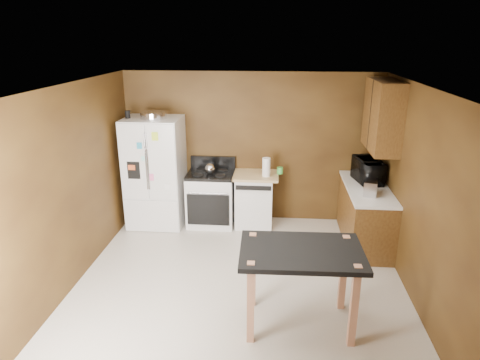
# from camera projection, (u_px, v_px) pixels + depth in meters

# --- Properties ---
(floor) EXTENTS (4.50, 4.50, 0.00)m
(floor) POSITION_uv_depth(u_px,v_px,m) (239.00, 288.00, 5.43)
(floor) COLOR beige
(floor) RESTS_ON ground
(ceiling) EXTENTS (4.50, 4.50, 0.00)m
(ceiling) POSITION_uv_depth(u_px,v_px,m) (239.00, 88.00, 4.62)
(ceiling) COLOR white
(ceiling) RESTS_ON ground
(wall_back) EXTENTS (4.20, 0.00, 4.20)m
(wall_back) POSITION_uv_depth(u_px,v_px,m) (251.00, 148.00, 7.15)
(wall_back) COLOR #573B17
(wall_back) RESTS_ON ground
(wall_front) EXTENTS (4.20, 0.00, 4.20)m
(wall_front) POSITION_uv_depth(u_px,v_px,m) (209.00, 314.00, 2.90)
(wall_front) COLOR #573B17
(wall_front) RESTS_ON ground
(wall_left) EXTENTS (0.00, 4.50, 4.50)m
(wall_left) POSITION_uv_depth(u_px,v_px,m) (67.00, 190.00, 5.20)
(wall_left) COLOR #573B17
(wall_left) RESTS_ON ground
(wall_right) EXTENTS (0.00, 4.50, 4.50)m
(wall_right) POSITION_uv_depth(u_px,v_px,m) (423.00, 202.00, 4.85)
(wall_right) COLOR #573B17
(wall_right) RESTS_ON ground
(roasting_pan) EXTENTS (0.41, 0.41, 0.10)m
(roasting_pan) POSITION_uv_depth(u_px,v_px,m) (153.00, 115.00, 6.69)
(roasting_pan) COLOR silver
(roasting_pan) RESTS_ON refrigerator
(pen_cup) EXTENTS (0.08, 0.08, 0.12)m
(pen_cup) POSITION_uv_depth(u_px,v_px,m) (128.00, 115.00, 6.69)
(pen_cup) COLOR black
(pen_cup) RESTS_ON refrigerator
(kettle) EXTENTS (0.17, 0.17, 0.17)m
(kettle) POSITION_uv_depth(u_px,v_px,m) (210.00, 169.00, 6.93)
(kettle) COLOR silver
(kettle) RESTS_ON gas_range
(paper_towel) EXTENTS (0.14, 0.14, 0.30)m
(paper_towel) POSITION_uv_depth(u_px,v_px,m) (266.00, 167.00, 6.83)
(paper_towel) COLOR white
(paper_towel) RESTS_ON dishwasher
(green_canister) EXTENTS (0.12, 0.12, 0.11)m
(green_canister) POSITION_uv_depth(u_px,v_px,m) (280.00, 170.00, 6.98)
(green_canister) COLOR green
(green_canister) RESTS_ON dishwasher
(toaster) EXTENTS (0.24, 0.32, 0.21)m
(toaster) POSITION_uv_depth(u_px,v_px,m) (371.00, 187.00, 6.02)
(toaster) COLOR silver
(toaster) RESTS_ON right_cabinets
(microwave) EXTENTS (0.51, 0.66, 0.33)m
(microwave) POSITION_uv_depth(u_px,v_px,m) (368.00, 171.00, 6.54)
(microwave) COLOR black
(microwave) RESTS_ON right_cabinets
(refrigerator) EXTENTS (0.90, 0.80, 1.80)m
(refrigerator) POSITION_uv_depth(u_px,v_px,m) (155.00, 172.00, 7.02)
(refrigerator) COLOR white
(refrigerator) RESTS_ON ground
(gas_range) EXTENTS (0.76, 0.68, 1.10)m
(gas_range) POSITION_uv_depth(u_px,v_px,m) (211.00, 198.00, 7.15)
(gas_range) COLOR white
(gas_range) RESTS_ON ground
(dishwasher) EXTENTS (0.78, 0.63, 0.89)m
(dishwasher) POSITION_uv_depth(u_px,v_px,m) (254.00, 199.00, 7.11)
(dishwasher) COLOR white
(dishwasher) RESTS_ON ground
(right_cabinets) EXTENTS (0.63, 1.58, 2.45)m
(right_cabinets) POSITION_uv_depth(u_px,v_px,m) (370.00, 186.00, 6.38)
(right_cabinets) COLOR brown
(right_cabinets) RESTS_ON ground
(island) EXTENTS (1.31, 0.90, 0.92)m
(island) POSITION_uv_depth(u_px,v_px,m) (301.00, 261.00, 4.52)
(island) COLOR black
(island) RESTS_ON ground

